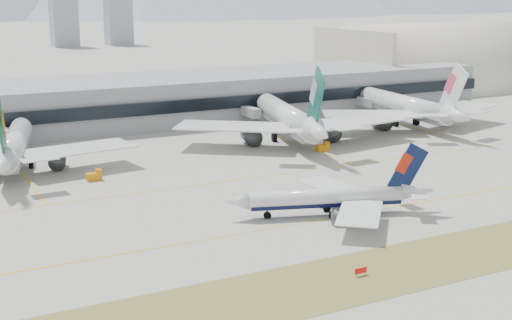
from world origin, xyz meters
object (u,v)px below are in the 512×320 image
widebody_cathay (290,119)px  widebody_china_air (408,107)px  hangar (430,88)px  taxiing_airliner (334,198)px  widebody_eva (14,147)px  terminal (117,102)px

widebody_cathay → widebody_china_air: 47.58m
widebody_china_air → hangar: 99.18m
taxiing_airliner → hangar: 201.61m
widebody_eva → terminal: 65.20m
terminal → hangar: size_ratio=3.08×
hangar → widebody_eva: bearing=-160.4°
widebody_china_air → terminal: widebody_china_air is taller
widebody_eva → widebody_china_air: bearing=-75.4°
terminal → hangar: bearing=7.4°
terminal → widebody_china_air: bearing=-30.4°
hangar → widebody_china_air: bearing=-135.4°
widebody_eva → taxiing_airliner: bearing=-129.5°
taxiing_airliner → widebody_cathay: size_ratio=0.61×
taxiing_airliner → widebody_china_air: size_ratio=0.63×
widebody_eva → widebody_china_air: 125.93m
widebody_china_air → hangar: hangar is taller
widebody_china_air → widebody_cathay: bearing=100.1°
widebody_eva → widebody_cathay: 78.50m
widebody_china_air → widebody_eva: bearing=96.5°
widebody_eva → terminal: (41.89, 49.94, 1.68)m
widebody_china_air → terminal: size_ratio=0.24×
taxiing_airliner → widebody_eva: widebody_eva is taller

